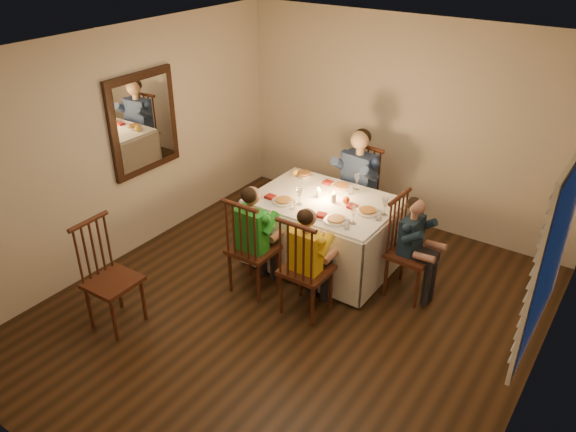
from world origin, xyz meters
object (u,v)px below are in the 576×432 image
Objects in this scene: chair_adult at (354,232)px; chair_end at (407,292)px; child_yellow at (306,310)px; chair_near_right at (306,310)px; chair_extra at (120,323)px; child_green at (255,288)px; dining_table at (324,218)px; adult at (354,232)px; serving_bowl at (304,176)px; chair_near_left at (255,288)px; child_teal at (407,292)px.

chair_adult is 1.00× the size of chair_end.
chair_near_right is at bearing 89.40° from child_yellow.
chair_extra is 1.44m from child_green.
dining_table is 1.01m from adult.
chair_extra is at bearing -103.37° from serving_bowl.
serving_bowl is (-0.16, 1.21, 0.85)m from chair_near_left.
child_yellow is (1.41, 1.23, 0.00)m from chair_extra.
child_teal reaches higher than chair_end.
child_yellow is at bearing 142.60° from chair_end.
adult is (-1.09, 0.82, 0.00)m from chair_end.
chair_end is at bearing -177.33° from child_teal.
chair_end is at bearing -130.66° from child_yellow.
chair_near_left is 0.82× the size of adult.
child_green is (0.75, 1.23, 0.00)m from chair_extra.
chair_end is 0.82× the size of adult.
child_green reaches higher than chair_adult.
chair_near_left is 1.00× the size of chair_extra.
chair_end is 1.14m from child_yellow.
child_teal is at bearing -30.33° from chair_adult.
child_teal is at bearing -12.48° from serving_bowl.
child_yellow reaches higher than child_teal.
chair_end is 1.81m from serving_bowl.
dining_table reaches higher than child_yellow.
adult is at bearing 92.45° from dining_table.
child_yellow is (0.67, -0.01, 0.00)m from child_green.
dining_table is 1.29× the size of child_green.
chair_near_left is (-0.31, -1.68, 0.00)m from chair_adult.
chair_near_right is 1.70m from serving_bowl.
adult reaches higher than chair_near_right.
chair_extra is at bearing 136.99° from child_teal.
serving_bowl reaches higher than dining_table.
child_teal is at bearing -47.27° from chair_extra.
adult reaches higher than chair_near_left.
child_yellow is at bearing -69.55° from dining_table.
chair_near_right is 1.14m from chair_end.
chair_extra is 0.82× the size of adult.
serving_bowl reaches higher than child_green.
dining_table is at bearing -81.02° from adult.
chair_near_right and chair_end have the same top height.
child_yellow is 1.05× the size of child_teal.
chair_adult is at bearing -78.57° from chair_near_right.
child_green reaches higher than chair_near_left.
child_green is 1.49m from serving_bowl.
adult is 1.73m from child_yellow.
dining_table reaches higher than child_green.
child_yellow reaches higher than chair_extra.
child_yellow is at bearing -90.60° from chair_near_right.
child_yellow is (0.67, -0.01, 0.00)m from chair_near_left.
serving_bowl is at bearing -83.55° from chair_near_left.
adult reaches higher than chair_extra.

